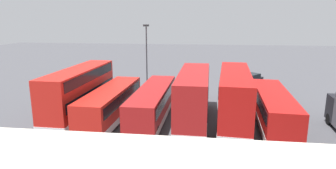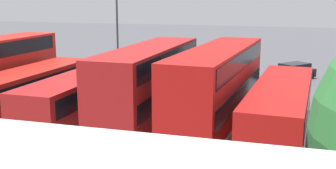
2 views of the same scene
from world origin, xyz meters
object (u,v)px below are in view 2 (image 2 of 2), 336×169
bus_double_decker_second (218,87)px  waste_bin_yellow (58,74)px  bus_double_decker_third (149,86)px  car_hatchback_silver (293,72)px  bus_single_deck_near_end (280,111)px  lamp_post_tall (117,25)px  bus_single_deck_fifth (26,93)px  bus_single_deck_fourth (90,95)px

bus_double_decker_second → waste_bin_yellow: (15.92, -10.39, -1.98)m
bus_double_decker_third → car_hatchback_silver: bus_double_decker_third is taller
bus_single_deck_near_end → lamp_post_tall: (13.21, -10.60, 3.28)m
bus_double_decker_second → bus_single_deck_fifth: bus_double_decker_second is taller
car_hatchback_silver → lamp_post_tall: (13.86, 6.16, 4.21)m
bus_single_deck_fourth → bus_single_deck_fifth: same height
bus_double_decker_second → bus_single_deck_fourth: bus_double_decker_second is taller
bus_single_deck_fifth → waste_bin_yellow: 12.45m
bus_double_decker_second → lamp_post_tall: lamp_post_tall is taller
bus_single_deck_near_end → bus_double_decker_third: bus_double_decker_third is taller
bus_single_deck_fifth → lamp_post_tall: (-1.13, -10.94, 3.28)m
waste_bin_yellow → car_hatchback_silver: bearing=-164.0°
bus_single_deck_fourth → car_hatchback_silver: 19.92m
bus_single_deck_near_end → bus_single_deck_fourth: (10.59, -0.34, 0.00)m
bus_double_decker_second → bus_double_decker_third: size_ratio=1.11×
bus_single_deck_fifth → bus_double_decker_third: bearing=-176.9°
bus_single_deck_fourth → bus_single_deck_fifth: size_ratio=1.06×
bus_single_deck_fourth → bus_single_deck_fifth: bearing=10.2°
car_hatchback_silver → waste_bin_yellow: bearing=16.0°
car_hatchback_silver → waste_bin_yellow: car_hatchback_silver is taller
bus_single_deck_near_end → bus_single_deck_fifth: 14.34m
bus_double_decker_third → waste_bin_yellow: size_ratio=11.48×
bus_single_deck_fourth → car_hatchback_silver: bus_single_deck_fourth is taller
bus_single_deck_near_end → car_hatchback_silver: (-0.65, -16.76, -0.92)m
bus_single_deck_fifth → bus_single_deck_near_end: bearing=-178.7°
bus_double_decker_third → car_hatchback_silver: size_ratio=2.55×
bus_single_deck_near_end → bus_double_decker_third: size_ratio=1.07×
bus_double_decker_third → waste_bin_yellow: bearing=-41.8°
bus_single_deck_fifth → car_hatchback_silver: size_ratio=2.63×
bus_single_deck_near_end → car_hatchback_silver: bearing=-92.2°
lamp_post_tall → bus_double_decker_second: bearing=135.1°
bus_single_deck_near_end → waste_bin_yellow: 22.18m
bus_double_decker_second → waste_bin_yellow: bearing=-33.1°
lamp_post_tall → waste_bin_yellow: bearing=-4.5°
waste_bin_yellow → lamp_post_tall: bearing=175.5°
bus_double_decker_second → bus_single_deck_fifth: (11.08, 1.02, -0.83)m
bus_double_decker_second → bus_double_decker_third: same height
lamp_post_tall → car_hatchback_silver: bearing=-156.0°
bus_single_deck_fifth → waste_bin_yellow: size_ratio=11.85×
bus_double_decker_third → car_hatchback_silver: 18.40m
bus_single_deck_fourth → car_hatchback_silver: size_ratio=2.80×
bus_double_decker_second → car_hatchback_silver: (-3.91, -16.08, -1.75)m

